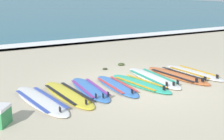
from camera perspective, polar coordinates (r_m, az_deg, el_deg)
name	(u,v)px	position (r m, az deg, el deg)	size (l,w,h in m)	color
ground_plane	(143,86)	(8.81, 5.33, -2.83)	(80.00, 80.00, 0.00)	#C1B599
wave_foam_strip	(50,44)	(15.24, -10.68, 4.46)	(80.00, 1.02, 0.11)	white
surfboard_0	(41,100)	(7.78, -12.19, -5.15)	(0.87, 2.60, 0.18)	white
surfboard_1	(68,94)	(8.10, -7.61, -4.16)	(0.71, 2.48, 0.18)	yellow
surfboard_2	(90,89)	(8.45, -3.84, -3.28)	(0.78, 2.31, 0.18)	#3875CC
surfboard_3	(117,86)	(8.70, 0.81, -2.74)	(0.69, 2.19, 0.18)	#3875CC
surfboard_4	(140,83)	(8.93, 4.91, -2.34)	(0.85, 2.31, 0.18)	#2DB793
surfboard_5	(153,78)	(9.52, 7.07, -1.34)	(0.81, 2.58, 0.18)	white
surfboard_6	(177,75)	(9.89, 11.20, -0.92)	(0.78, 2.49, 0.18)	orange
surfboard_7	(194,73)	(10.30, 13.91, -0.46)	(0.68, 2.31, 0.18)	white
seaweed_clump_near_shoreline	(121,64)	(11.08, 1.59, 1.00)	(0.24, 0.19, 0.08)	#384723
seaweed_clump_mid_sand	(105,69)	(10.51, -1.22, 0.20)	(0.17, 0.13, 0.06)	#2D381E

